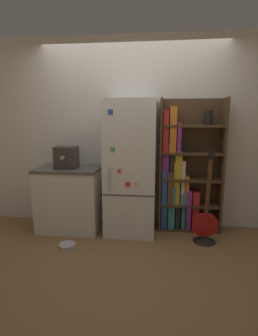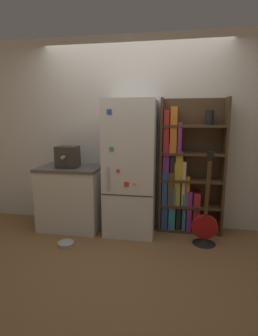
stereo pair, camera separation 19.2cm
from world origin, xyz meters
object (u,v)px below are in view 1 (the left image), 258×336
Objects in this scene: bookshelf at (182,175)px; pet_bowl at (67,245)px; refrigerator at (131,168)px; guitar at (205,229)px; espresso_machine at (67,157)px.

bookshelf reaches higher than pet_bowl.
refrigerator reaches higher than pet_bowl.
espresso_machine is at bearing 174.57° from guitar.
espresso_machine is 1.99m from guitar.
guitar is at bearing -56.42° from bookshelf.
pet_bowl is (-0.70, -0.56, -0.85)m from refrigerator.
refrigerator is at bearing 3.60° from espresso_machine.
pet_bowl is at bearing -141.26° from refrigerator.
espresso_machine is 1.12m from pet_bowl.
refrigerator is 0.86m from espresso_machine.
pet_bowl is (-1.65, -0.34, -0.14)m from guitar.
refrigerator is 5.95× the size of espresso_machine.
bookshelf is (0.69, 0.17, -0.11)m from refrigerator.
guitar reaches higher than espresso_machine.
refrigerator is at bearing -165.76° from bookshelf.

